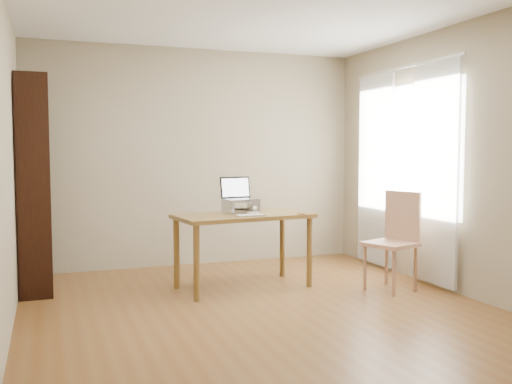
# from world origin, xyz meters

# --- Properties ---
(room) EXTENTS (4.04, 4.54, 2.64)m
(room) POSITION_xyz_m (0.03, 0.01, 1.30)
(room) COLOR brown
(room) RESTS_ON ground
(bookshelf) EXTENTS (0.30, 0.90, 2.10)m
(bookshelf) POSITION_xyz_m (-1.83, 1.55, 1.05)
(bookshelf) COLOR black
(bookshelf) RESTS_ON ground
(curtains) EXTENTS (0.03, 1.90, 2.25)m
(curtains) POSITION_xyz_m (1.92, 0.80, 1.17)
(curtains) COLOR silver
(curtains) RESTS_ON ground
(desk) EXTENTS (1.42, 0.83, 0.75)m
(desk) POSITION_xyz_m (0.12, 0.91, 0.65)
(desk) COLOR brown
(desk) RESTS_ON ground
(laptop_stand) EXTENTS (0.32, 0.25, 0.13)m
(laptop_stand) POSITION_xyz_m (0.12, 0.99, 0.83)
(laptop_stand) COLOR silver
(laptop_stand) RESTS_ON desk
(laptop) EXTENTS (0.35, 0.31, 0.23)m
(laptop) POSITION_xyz_m (0.12, 1.05, 0.94)
(laptop) COLOR silver
(laptop) RESTS_ON laptop_stand
(keyboard) EXTENTS (0.28, 0.13, 0.02)m
(keyboard) POSITION_xyz_m (0.12, 0.69, 0.76)
(keyboard) COLOR silver
(keyboard) RESTS_ON desk
(coaster) EXTENTS (0.09, 0.09, 0.01)m
(coaster) POSITION_xyz_m (0.67, 0.71, 0.75)
(coaster) COLOR #54351C
(coaster) RESTS_ON desk
(cat) EXTENTS (0.24, 0.48, 0.15)m
(cat) POSITION_xyz_m (0.15, 1.02, 0.81)
(cat) COLOR #3E3931
(cat) RESTS_ON desk
(chair) EXTENTS (0.56, 0.55, 0.98)m
(chair) POSITION_xyz_m (1.53, 0.31, 0.53)
(chair) COLOR tan
(chair) RESTS_ON ground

